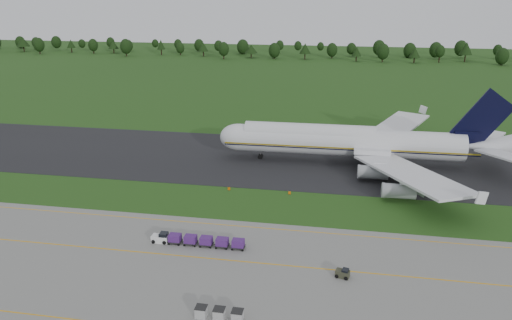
% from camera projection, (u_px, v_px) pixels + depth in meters
% --- Properties ---
extents(ground, '(600.00, 600.00, 0.00)m').
position_uv_depth(ground, '(248.00, 204.00, 99.10)').
color(ground, '#1F4514').
rests_on(ground, ground).
extents(apron, '(300.00, 52.00, 0.06)m').
position_uv_depth(apron, '(201.00, 305.00, 67.41)').
color(apron, slate).
rests_on(apron, ground).
extents(taxiway, '(300.00, 40.00, 0.08)m').
position_uv_depth(taxiway, '(269.00, 159.00, 125.17)').
color(taxiway, black).
rests_on(taxiway, ground).
extents(apron_markings, '(300.00, 30.20, 0.01)m').
position_uv_depth(apron_markings, '(214.00, 276.00, 73.94)').
color(apron_markings, orange).
rests_on(apron_markings, apron).
extents(tree_line, '(523.61, 22.48, 11.84)m').
position_uv_depth(tree_line, '(333.00, 50.00, 300.42)').
color(tree_line, black).
rests_on(tree_line, ground).
extents(aircraft, '(69.39, 68.12, 19.62)m').
position_uv_depth(aircraft, '(353.00, 142.00, 120.35)').
color(aircraft, silver).
rests_on(aircraft, ground).
extents(baggage_train, '(15.93, 1.69, 1.63)m').
position_uv_depth(baggage_train, '(196.00, 240.00, 82.80)').
color(baggage_train, white).
rests_on(baggage_train, apron).
extents(utility_cart, '(2.25, 1.67, 1.11)m').
position_uv_depth(utility_cart, '(342.00, 274.00, 73.65)').
color(utility_cart, '#333525').
rests_on(utility_cart, apron).
extents(uld_row, '(6.30, 1.50, 1.48)m').
position_uv_depth(uld_row, '(219.00, 314.00, 64.27)').
color(uld_row, '#A4A4A4').
rests_on(uld_row, apron).
extents(edge_markers, '(13.44, 0.30, 0.60)m').
position_uv_depth(edge_markers, '(259.00, 191.00, 104.82)').
color(edge_markers, '#DF5F07').
rests_on(edge_markers, ground).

